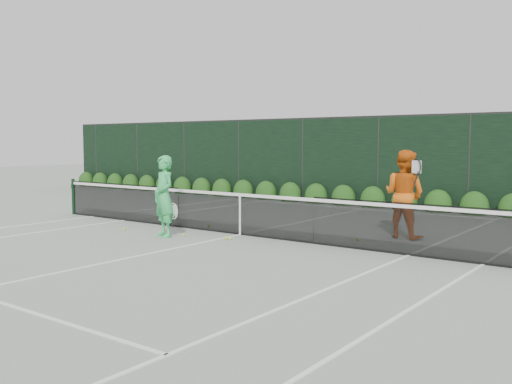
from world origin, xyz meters
The scene contains 8 objects.
ground centered at (0.00, 0.00, 0.00)m, with size 80.00×80.00×0.00m, color gray.
tennis_net centered at (-0.02, 0.00, 0.53)m, with size 12.90×0.10×1.07m.
player_woman centered at (-1.24, -1.24, 0.93)m, with size 0.79×0.64×1.87m.
player_man centered at (3.23, 1.89, 1.00)m, with size 1.07×0.90×1.99m.
court_lines centered at (0.00, 0.00, 0.01)m, with size 11.03×23.83×0.01m.
windscreen_fence centered at (0.00, -2.71, 1.51)m, with size 32.00×21.07×3.06m.
hedge_row centered at (0.00, 7.15, 0.23)m, with size 31.66×0.65×0.94m.
tennis_balls centered at (-0.34, -0.35, 0.03)m, with size 5.37×2.13×0.07m.
Camera 1 is at (8.21, -10.36, 2.16)m, focal length 40.00 mm.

